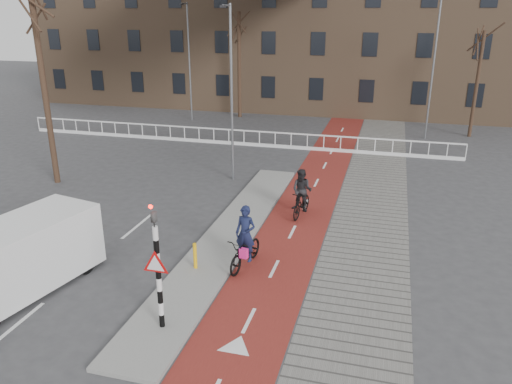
# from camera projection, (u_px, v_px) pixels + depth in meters

# --- Properties ---
(ground) EXTENTS (120.00, 120.00, 0.00)m
(ground) POSITION_uv_depth(u_px,v_px,m) (210.00, 294.00, 14.92)
(ground) COLOR #38383A
(ground) RESTS_ON ground
(bike_lane) EXTENTS (2.50, 60.00, 0.01)m
(bike_lane) POSITION_uv_depth(u_px,v_px,m) (313.00, 189.00, 23.61)
(bike_lane) COLOR maroon
(bike_lane) RESTS_ON ground
(sidewalk) EXTENTS (3.00, 60.00, 0.01)m
(sidewalk) POSITION_uv_depth(u_px,v_px,m) (373.00, 195.00, 22.91)
(sidewalk) COLOR slate
(sidewalk) RESTS_ON ground
(curb_island) EXTENTS (1.80, 16.00, 0.12)m
(curb_island) POSITION_uv_depth(u_px,v_px,m) (229.00, 235.00, 18.70)
(curb_island) COLOR gray
(curb_island) RESTS_ON ground
(traffic_signal) EXTENTS (0.80, 0.80, 3.68)m
(traffic_signal) POSITION_uv_depth(u_px,v_px,m) (157.00, 264.00, 12.55)
(traffic_signal) COLOR black
(traffic_signal) RESTS_ON curb_island
(bollard) EXTENTS (0.12, 0.12, 0.87)m
(bollard) POSITION_uv_depth(u_px,v_px,m) (195.00, 256.00, 16.05)
(bollard) COLOR #F4B00D
(bollard) RESTS_ON curb_island
(cyclist_near) EXTENTS (1.07, 2.16, 2.13)m
(cyclist_near) POSITION_uv_depth(u_px,v_px,m) (246.00, 247.00, 16.27)
(cyclist_near) COLOR black
(cyclist_near) RESTS_ON bike_lane
(cyclist_far) EXTENTS (0.95, 1.92, 1.99)m
(cyclist_far) POSITION_uv_depth(u_px,v_px,m) (302.00, 197.00, 20.29)
(cyclist_far) COLOR black
(cyclist_far) RESTS_ON bike_lane
(van) EXTENTS (3.00, 5.31, 2.15)m
(van) POSITION_uv_depth(u_px,v_px,m) (17.00, 258.00, 14.67)
(van) COLOR silver
(van) RESTS_ON ground
(railing) EXTENTS (28.00, 0.10, 0.99)m
(railing) POSITION_uv_depth(u_px,v_px,m) (229.00, 140.00, 31.45)
(railing) COLOR silver
(railing) RESTS_ON ground
(townhouse_row) EXTENTS (46.00, 10.00, 15.90)m
(townhouse_row) POSITION_uv_depth(u_px,v_px,m) (305.00, 12.00, 41.97)
(townhouse_row) COLOR #7F6047
(townhouse_row) RESTS_ON ground
(tree_left) EXTENTS (0.28, 0.28, 9.36)m
(tree_left) POSITION_uv_depth(u_px,v_px,m) (44.00, 86.00, 23.03)
(tree_left) COLOR black
(tree_left) RESTS_ON ground
(tree_mid) EXTENTS (0.29, 0.29, 7.91)m
(tree_mid) POSITION_uv_depth(u_px,v_px,m) (239.00, 66.00, 38.34)
(tree_mid) COLOR black
(tree_mid) RESTS_ON ground
(tree_right) EXTENTS (0.23, 0.23, 6.79)m
(tree_right) POSITION_uv_depth(u_px,v_px,m) (477.00, 85.00, 32.36)
(tree_right) COLOR black
(tree_right) RESTS_ON ground
(streetlight_near) EXTENTS (0.12, 0.12, 8.29)m
(streetlight_near) POSITION_uv_depth(u_px,v_px,m) (232.00, 96.00, 23.64)
(streetlight_near) COLOR slate
(streetlight_near) RESTS_ON ground
(streetlight_left) EXTENTS (0.12, 0.12, 8.53)m
(streetlight_left) POSITION_uv_depth(u_px,v_px,m) (190.00, 63.00, 37.17)
(streetlight_left) COLOR slate
(streetlight_left) RESTS_ON ground
(streetlight_right) EXTENTS (0.12, 0.12, 8.91)m
(streetlight_right) POSITION_uv_depth(u_px,v_px,m) (433.00, 70.00, 31.46)
(streetlight_right) COLOR slate
(streetlight_right) RESTS_ON ground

